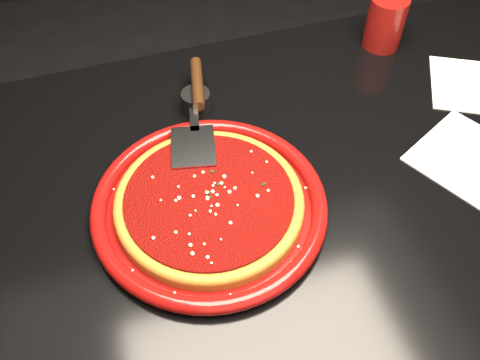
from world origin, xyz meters
The scene contains 13 objects.
floor centered at (0.00, 0.00, -0.01)m, with size 4.00×4.00×0.01m, color black.
table centered at (0.00, 0.00, 0.38)m, with size 1.20×0.80×0.75m, color black.
plate centered at (-0.18, -0.02, 0.76)m, with size 0.37×0.37×0.03m, color #700908.
pizza_crust centered at (-0.18, -0.02, 0.77)m, with size 0.30×0.30×0.01m, color brown.
pizza_crust_rim centered at (-0.18, -0.02, 0.78)m, with size 0.30×0.30×0.02m, color brown.
pizza_sauce centered at (-0.18, -0.02, 0.78)m, with size 0.26×0.26×0.01m, color maroon.
parmesan_dusting centered at (-0.18, -0.02, 0.79)m, with size 0.26×0.26×0.01m, color #F4E8BB, non-canonical shape.
basil_flecks centered at (-0.18, -0.02, 0.79)m, with size 0.23×0.23×0.00m, color black, non-canonical shape.
pizza_server centered at (-0.16, 0.16, 0.80)m, with size 0.09×0.31×0.02m, color silver, non-canonical shape.
cup centered at (0.27, 0.29, 0.80)m, with size 0.08×0.08×0.11m, color maroon.
napkin_a centered at (0.27, -0.05, 0.75)m, with size 0.17×0.17×0.00m, color silver.
napkin_b centered at (0.38, 0.11, 0.75)m, with size 0.15×0.16×0.00m, color silver.
ramekin centered at (-0.15, 0.21, 0.77)m, with size 0.05×0.05×0.04m, color black.
Camera 1 is at (-0.29, -0.51, 1.44)m, focal length 40.00 mm.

